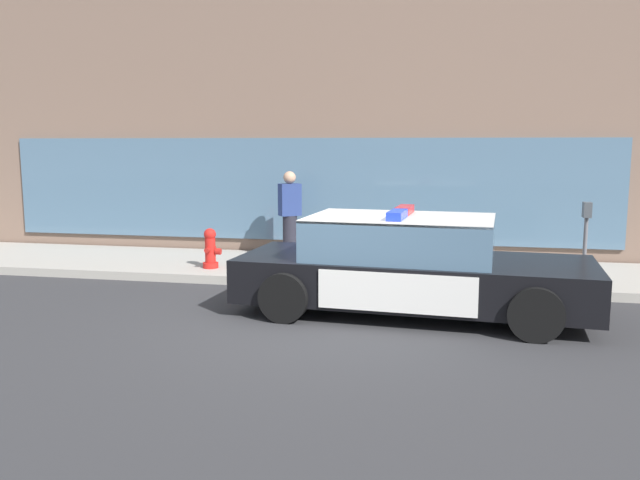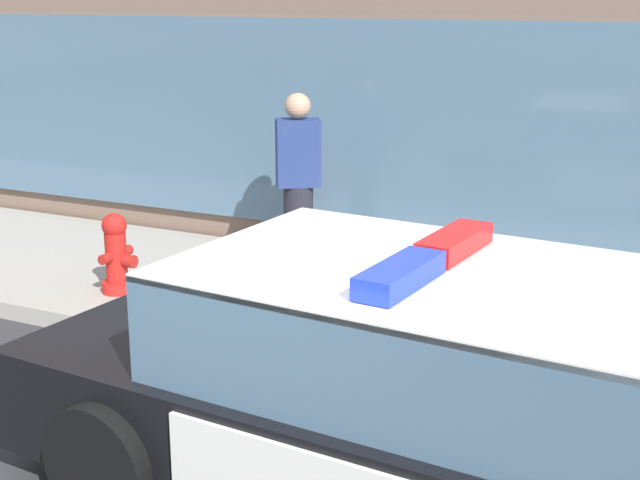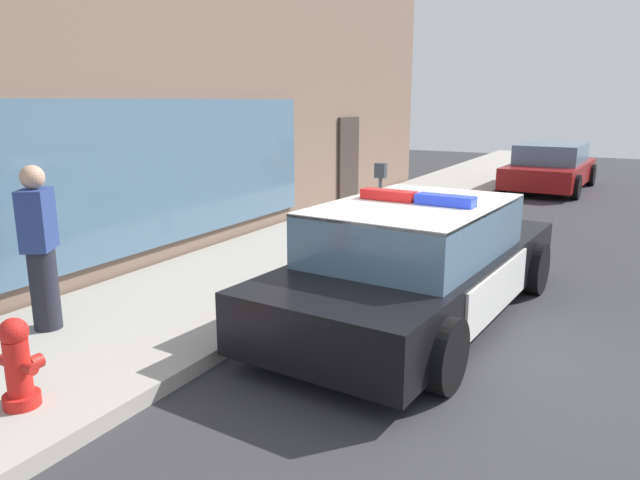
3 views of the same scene
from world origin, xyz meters
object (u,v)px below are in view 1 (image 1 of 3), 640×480
object	(u,v)px
police_cruiser	(410,266)
parking_meter	(586,228)
pedestrian_on_sidewalk	(290,215)
fire_hydrant	(211,249)

from	to	relation	value
police_cruiser	parking_meter	size ratio (longest dim) A/B	3.74
police_cruiser	pedestrian_on_sidewalk	xyz separation A→B (m)	(-2.53, 3.16, 0.33)
fire_hydrant	police_cruiser	bearing A→B (deg)	-27.48
police_cruiser	parking_meter	distance (m)	3.09
police_cruiser	pedestrian_on_sidewalk	size ratio (longest dim) A/B	2.93
fire_hydrant	pedestrian_on_sidewalk	xyz separation A→B (m)	(1.18, 1.23, 0.51)
pedestrian_on_sidewalk	parking_meter	distance (m)	5.38
pedestrian_on_sidewalk	parking_meter	world-z (taller)	pedestrian_on_sidewalk
police_cruiser	pedestrian_on_sidewalk	distance (m)	4.06
pedestrian_on_sidewalk	parking_meter	xyz separation A→B (m)	(5.15, -1.57, 0.07)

